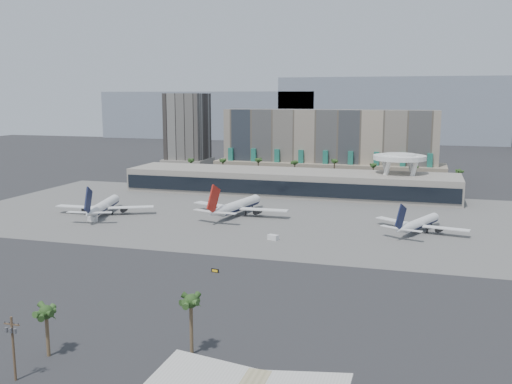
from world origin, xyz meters
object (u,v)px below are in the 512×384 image
(airliner_left, at_px, (104,206))
(airliner_right, at_px, (419,223))
(service_vehicle_a, at_px, (93,219))
(utility_pole, at_px, (13,343))
(airliner_centre, at_px, (237,206))
(service_vehicle_b, at_px, (273,237))
(taxiway_sign, at_px, (215,271))

(airliner_left, distance_m, airliner_right, 130.26)
(service_vehicle_a, bearing_deg, utility_pole, -49.94)
(airliner_centre, distance_m, service_vehicle_a, 59.72)
(utility_pole, relative_size, airliner_centre, 0.26)
(airliner_right, height_order, service_vehicle_a, airliner_right)
(utility_pole, bearing_deg, service_vehicle_a, 116.48)
(airliner_left, distance_m, airliner_centre, 57.38)
(airliner_left, height_order, airliner_right, airliner_left)
(service_vehicle_a, height_order, service_vehicle_b, service_vehicle_a)
(airliner_right, bearing_deg, utility_pole, -92.95)
(utility_pole, relative_size, taxiway_sign, 5.01)
(airliner_right, relative_size, service_vehicle_a, 9.15)
(airliner_left, distance_m, service_vehicle_a, 13.93)
(airliner_left, bearing_deg, taxiway_sign, -53.63)
(airliner_centre, relative_size, service_vehicle_b, 12.71)
(airliner_left, xyz_separation_m, airliner_centre, (55.37, 15.05, 0.22))
(airliner_centre, bearing_deg, service_vehicle_b, -44.86)
(airliner_right, xyz_separation_m, service_vehicle_b, (-49.37, -27.19, -2.38))
(service_vehicle_a, relative_size, taxiway_sign, 1.63)
(airliner_centre, bearing_deg, utility_pole, -76.93)
(service_vehicle_a, xyz_separation_m, taxiway_sign, (71.33, -49.31, -0.42))
(airliner_right, distance_m, service_vehicle_a, 128.65)
(service_vehicle_a, bearing_deg, airliner_left, 115.87)
(utility_pole, xyz_separation_m, service_vehicle_a, (-59.23, 118.92, -6.19))
(airliner_centre, xyz_separation_m, service_vehicle_b, (25.40, -36.69, -3.12))
(utility_pole, relative_size, airliner_left, 0.28)
(airliner_centre, height_order, airliner_right, airliner_centre)
(service_vehicle_b, bearing_deg, service_vehicle_a, -167.69)
(utility_pole, distance_m, service_vehicle_a, 132.99)
(airliner_centre, distance_m, taxiway_sign, 80.01)
(utility_pole, relative_size, service_vehicle_a, 3.07)
(utility_pole, height_order, airliner_right, airliner_right)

